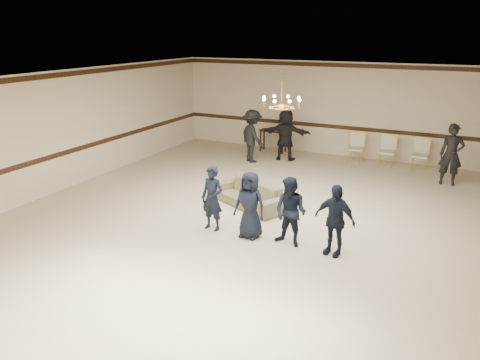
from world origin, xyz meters
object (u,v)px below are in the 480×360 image
object	(u,v)px
adult_mid	(286,135)
settee	(249,195)
chandelier	(282,93)
banquet_chair_right	(420,155)
boy_b	(250,205)
adult_right	(451,155)
boy_c	(291,212)
boy_a	(212,198)
banquet_chair_left	(356,148)
adult_left	(252,136)
console_table	(273,141)
boy_d	(335,220)
banquet_chair_mid	(387,152)

from	to	relation	value
adult_mid	settee	bearing A→B (deg)	93.02
chandelier	banquet_chair_right	bearing A→B (deg)	63.28
boy_b	adult_right	size ratio (longest dim) A/B	0.83
boy_c	boy_a	bearing A→B (deg)	-170.12
boy_b	adult_mid	size ratio (longest dim) A/B	0.83
adult_mid	adult_right	xyz separation A→B (m)	(5.10, -0.40, 0.00)
banquet_chair_left	banquet_chair_right	xyz separation A→B (m)	(2.00, 0.00, 0.00)
adult_right	settee	bearing A→B (deg)	-141.97
adult_left	console_table	xyz separation A→B (m)	(0.12, 1.54, -0.47)
adult_mid	banquet_chair_right	bearing A→B (deg)	-177.78
boy_a	adult_right	xyz separation A→B (m)	(4.50, 5.67, 0.15)
banquet_chair_right	boy_d	bearing A→B (deg)	-95.16
boy_b	boy_c	distance (m)	0.90
boy_d	banquet_chair_left	xyz separation A→B (m)	(-1.08, 6.70, -0.22)
banquet_chair_left	banquet_chair_mid	size ratio (longest dim) A/B	1.00
banquet_chair_right	boy_a	bearing A→B (deg)	-115.72
boy_b	boy_c	world-z (taller)	same
boy_c	banquet_chair_right	xyz separation A→B (m)	(1.82, 6.70, -0.22)
adult_left	adult_mid	xyz separation A→B (m)	(0.90, 0.70, 0.00)
boy_b	console_table	xyz separation A→B (m)	(-2.28, 6.90, -0.32)
banquet_chair_right	adult_left	bearing A→B (deg)	-162.72
banquet_chair_right	boy_b	bearing A→B (deg)	-109.43
banquet_chair_left	adult_right	bearing A→B (deg)	-25.69
chandelier	adult_mid	distance (m)	5.26
adult_left	adult_mid	distance (m)	1.14
boy_a	console_table	xyz separation A→B (m)	(-1.38, 6.90, -0.32)
adult_mid	console_table	size ratio (longest dim) A/B	1.83
chandelier	console_table	distance (m)	6.43
settee	adult_mid	xyz separation A→B (m)	(-0.73, 4.43, 0.57)
banquet_chair_right	adult_right	bearing A→B (deg)	-47.00
boy_d	adult_right	xyz separation A→B (m)	(1.80, 5.67, 0.15)
adult_left	adult_right	xyz separation A→B (m)	(6.00, 0.30, 0.00)
chandelier	console_table	size ratio (longest dim) A/B	0.99
boy_c	banquet_chair_mid	size ratio (longest dim) A/B	1.44
boy_a	boy_b	distance (m)	0.90
banquet_chair_mid	boy_b	bearing A→B (deg)	-107.17
adult_mid	console_table	xyz separation A→B (m)	(-0.78, 0.84, -0.47)
chandelier	boy_b	world-z (taller)	chandelier
settee	adult_left	distance (m)	4.11
boy_b	adult_mid	bearing A→B (deg)	107.57
boy_a	boy_c	size ratio (longest dim) A/B	1.00
settee	console_table	xyz separation A→B (m)	(-1.51, 5.27, 0.10)
boy_c	adult_left	xyz separation A→B (m)	(-3.30, 5.37, 0.15)
boy_a	boy_d	size ratio (longest dim) A/B	1.00
settee	adult_right	xyz separation A→B (m)	(4.37, 4.03, 0.57)
adult_right	banquet_chair_mid	distance (m)	2.18
banquet_chair_mid	console_table	distance (m)	4.01
boy_a	adult_left	size ratio (longest dim) A/B	0.83
boy_b	banquet_chair_mid	xyz separation A→B (m)	(1.72, 6.70, -0.22)
boy_d	banquet_chair_mid	distance (m)	6.71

